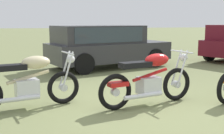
% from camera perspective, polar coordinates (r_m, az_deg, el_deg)
% --- Properties ---
extents(ground_plane, '(120.00, 120.00, 0.00)m').
position_cam_1_polar(ground_plane, '(5.57, 6.77, -7.59)').
color(ground_plane, olive).
extents(motorcycle_cream, '(1.99, 0.91, 1.02)m').
position_cam_1_polar(motorcycle_cream, '(5.49, -16.25, -2.93)').
color(motorcycle_cream, black).
rests_on(motorcycle_cream, ground).
extents(motorcycle_red, '(2.00, 0.89, 1.02)m').
position_cam_1_polar(motorcycle_red, '(5.56, 7.23, -2.45)').
color(motorcycle_red, black).
rests_on(motorcycle_red, ground).
extents(car_charcoal, '(4.43, 2.98, 1.43)m').
position_cam_1_polar(car_charcoal, '(9.90, -1.58, 4.65)').
color(car_charcoal, '#2D2D33').
rests_on(car_charcoal, ground).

